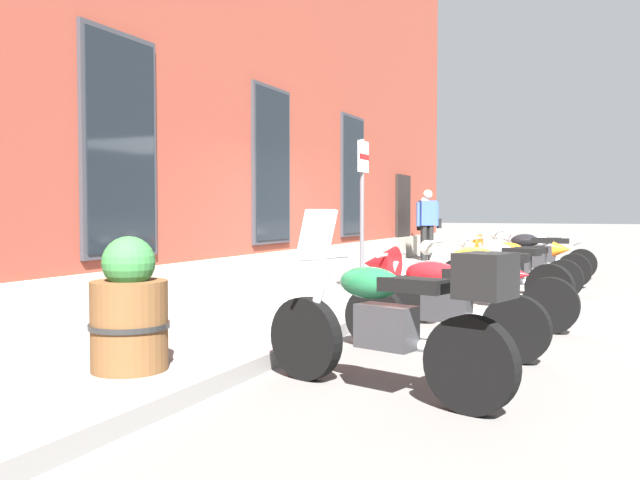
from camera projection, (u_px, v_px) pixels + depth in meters
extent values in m
plane|color=#565451|center=(417.00, 304.00, 9.83)|extent=(140.00, 140.00, 0.00)
cube|color=slate|center=(340.00, 294.00, 10.33)|extent=(27.43, 2.44, 0.15)
cube|color=brown|center=(82.00, 43.00, 12.24)|extent=(21.43, 7.82, 8.89)
cube|color=gray|center=(273.00, 274.00, 10.80)|extent=(21.43, 0.10, 0.70)
cube|color=#2D2D33|center=(120.00, 145.00, 7.47)|extent=(1.22, 0.06, 2.52)
cube|color=black|center=(122.00, 145.00, 7.46)|extent=(1.10, 0.03, 2.40)
cube|color=#2D2D33|center=(271.00, 165.00, 10.73)|extent=(1.22, 0.06, 2.52)
cube|color=black|center=(273.00, 165.00, 10.72)|extent=(1.10, 0.03, 2.40)
cube|color=#2D2D33|center=(352.00, 176.00, 13.99)|extent=(1.22, 0.06, 2.52)
cube|color=black|center=(354.00, 176.00, 13.97)|extent=(1.10, 0.03, 2.40)
cube|color=black|center=(403.00, 220.00, 17.28)|extent=(1.10, 0.08, 2.30)
cylinder|color=black|center=(306.00, 338.00, 5.38)|extent=(0.29, 0.68, 0.67)
cylinder|color=black|center=(471.00, 365.00, 4.46)|extent=(0.29, 0.68, 0.67)
cylinder|color=silver|center=(315.00, 306.00, 5.30)|extent=(0.15, 0.33, 0.67)
cube|color=#28282B|center=(386.00, 327.00, 4.88)|extent=(0.33, 0.48, 0.32)
ellipsoid|color=#195633|center=(370.00, 283.00, 4.96)|extent=(0.39, 0.57, 0.24)
cube|color=black|center=(414.00, 285.00, 4.72)|extent=(0.34, 0.52, 0.10)
cylinder|color=silver|center=(323.00, 257.00, 5.24)|extent=(0.61, 0.20, 0.04)
cylinder|color=silver|center=(430.00, 347.00, 4.79)|extent=(0.21, 0.46, 0.09)
cube|color=#B2BCC6|center=(317.00, 234.00, 5.27)|extent=(0.38, 0.23, 0.40)
cube|color=black|center=(486.00, 276.00, 4.37)|extent=(0.43, 0.40, 0.30)
cylinder|color=black|center=(375.00, 317.00, 6.67)|extent=(0.19, 0.62, 0.61)
cylinder|color=black|center=(516.00, 329.00, 5.95)|extent=(0.19, 0.62, 0.61)
cylinder|color=silver|center=(384.00, 292.00, 6.60)|extent=(0.11, 0.32, 0.64)
cube|color=#28282B|center=(447.00, 304.00, 6.28)|extent=(0.27, 0.46, 0.32)
ellipsoid|color=red|center=(432.00, 274.00, 6.34)|extent=(0.32, 0.55, 0.24)
cube|color=black|center=(471.00, 274.00, 6.15)|extent=(0.27, 0.50, 0.10)
cylinder|color=silver|center=(391.00, 254.00, 6.55)|extent=(0.62, 0.11, 0.04)
cylinder|color=silver|center=(482.00, 319.00, 6.23)|extent=(0.14, 0.46, 0.09)
cone|color=red|center=(379.00, 264.00, 6.62)|extent=(0.40, 0.38, 0.36)
cone|color=red|center=(514.00, 274.00, 5.94)|extent=(0.27, 0.29, 0.24)
cylinder|color=black|center=(419.00, 297.00, 8.14)|extent=(0.17, 0.63, 0.63)
cylinder|color=black|center=(550.00, 305.00, 7.41)|extent=(0.17, 0.63, 0.63)
cylinder|color=silver|center=(427.00, 275.00, 8.08)|extent=(0.09, 0.33, 0.68)
cube|color=#28282B|center=(486.00, 286.00, 7.75)|extent=(0.25, 0.45, 0.32)
ellipsoid|color=gold|center=(474.00, 257.00, 7.80)|extent=(0.30, 0.54, 0.24)
cube|color=black|center=(506.00, 258.00, 7.62)|extent=(0.25, 0.49, 0.10)
cylinder|color=silver|center=(434.00, 242.00, 8.03)|extent=(0.62, 0.08, 0.04)
cylinder|color=silver|center=(514.00, 297.00, 7.72)|extent=(0.12, 0.46, 0.09)
sphere|color=silver|center=(427.00, 248.00, 8.07)|extent=(0.18, 0.18, 0.18)
cylinder|color=black|center=(459.00, 282.00, 9.79)|extent=(0.30, 0.67, 0.66)
cylinder|color=black|center=(550.00, 288.00, 8.91)|extent=(0.30, 0.67, 0.66)
cylinder|color=silver|center=(465.00, 264.00, 9.71)|extent=(0.15, 0.32, 0.65)
cube|color=#28282B|center=(506.00, 272.00, 9.31)|extent=(0.33, 0.48, 0.32)
ellipsoid|color=slate|center=(496.00, 251.00, 9.39)|extent=(0.39, 0.57, 0.24)
cube|color=black|center=(522.00, 252.00, 9.15)|extent=(0.34, 0.52, 0.10)
cylinder|color=silver|center=(470.00, 238.00, 9.64)|extent=(0.61, 0.21, 0.04)
cylinder|color=silver|center=(530.00, 282.00, 9.21)|extent=(0.21, 0.46, 0.09)
sphere|color=silver|center=(465.00, 243.00, 9.70)|extent=(0.18, 0.18, 0.18)
cylinder|color=black|center=(467.00, 274.00, 11.14)|extent=(0.18, 0.62, 0.61)
cylinder|color=black|center=(563.00, 279.00, 10.37)|extent=(0.18, 0.62, 0.61)
cylinder|color=silver|center=(473.00, 260.00, 11.08)|extent=(0.10, 0.31, 0.61)
cube|color=#28282B|center=(516.00, 266.00, 10.72)|extent=(0.26, 0.46, 0.32)
ellipsoid|color=orange|center=(507.00, 250.00, 10.79)|extent=(0.31, 0.54, 0.24)
cube|color=black|center=(531.00, 250.00, 10.60)|extent=(0.27, 0.50, 0.10)
cylinder|color=silver|center=(478.00, 239.00, 11.02)|extent=(0.62, 0.10, 0.04)
cylinder|color=silver|center=(537.00, 274.00, 10.68)|extent=(0.14, 0.46, 0.09)
cone|color=orange|center=(470.00, 244.00, 11.09)|extent=(0.39, 0.38, 0.36)
cone|color=orange|center=(562.00, 249.00, 10.36)|extent=(0.27, 0.28, 0.24)
cylinder|color=black|center=(489.00, 267.00, 12.68)|extent=(0.20, 0.62, 0.61)
cylinder|color=black|center=(574.00, 271.00, 11.86)|extent=(0.20, 0.62, 0.61)
cylinder|color=silver|center=(495.00, 252.00, 12.61)|extent=(0.12, 0.34, 0.69)
cube|color=#28282B|center=(533.00, 259.00, 12.24)|extent=(0.28, 0.47, 0.32)
ellipsoid|color=black|center=(525.00, 241.00, 12.30)|extent=(0.33, 0.55, 0.24)
cube|color=black|center=(546.00, 240.00, 12.10)|extent=(0.29, 0.51, 0.10)
cylinder|color=silver|center=(499.00, 231.00, 12.55)|extent=(0.62, 0.12, 0.04)
cylinder|color=silver|center=(551.00, 266.00, 12.18)|extent=(0.15, 0.46, 0.09)
sphere|color=silver|center=(495.00, 235.00, 12.60)|extent=(0.18, 0.18, 0.18)
cylinder|color=black|center=(504.00, 262.00, 14.00)|extent=(0.12, 0.61, 0.61)
cylinder|color=black|center=(581.00, 264.00, 13.37)|extent=(0.12, 0.61, 0.61)
cylinder|color=silver|center=(509.00, 250.00, 13.94)|extent=(0.07, 0.31, 0.63)
cube|color=#28282B|center=(544.00, 254.00, 13.66)|extent=(0.22, 0.44, 0.32)
ellipsoid|color=silver|center=(537.00, 241.00, 13.71)|extent=(0.26, 0.52, 0.24)
cube|color=black|center=(556.00, 241.00, 13.55)|extent=(0.22, 0.48, 0.10)
cylinder|color=silver|center=(513.00, 232.00, 13.90)|extent=(0.62, 0.04, 0.04)
cylinder|color=silver|center=(560.00, 261.00, 13.65)|extent=(0.09, 0.45, 0.09)
cone|color=silver|center=(507.00, 237.00, 13.95)|extent=(0.36, 0.34, 0.36)
cone|color=silver|center=(581.00, 240.00, 13.36)|extent=(0.24, 0.26, 0.24)
cylinder|color=black|center=(424.00, 243.00, 16.48)|extent=(0.14, 0.14, 0.87)
cylinder|color=black|center=(431.00, 243.00, 16.53)|extent=(0.14, 0.14, 0.87)
cube|color=#2D478C|center=(428.00, 213.00, 16.47)|extent=(0.41, 0.44, 0.61)
sphere|color=tan|center=(428.00, 195.00, 16.45)|extent=(0.23, 0.23, 0.23)
cylinder|color=#2D478C|center=(418.00, 214.00, 16.41)|extent=(0.09, 0.09, 0.58)
cylinder|color=#2D478C|center=(437.00, 214.00, 16.54)|extent=(0.09, 0.09, 0.58)
cube|color=black|center=(439.00, 223.00, 16.58)|extent=(0.14, 0.14, 0.24)
cylinder|color=#38332D|center=(426.00, 243.00, 17.28)|extent=(0.14, 0.14, 0.78)
cylinder|color=#38332D|center=(423.00, 243.00, 17.46)|extent=(0.14, 0.14, 0.78)
cube|color=black|center=(424.00, 217.00, 17.34)|extent=(0.44, 0.40, 0.55)
sphere|color=tan|center=(425.00, 201.00, 17.33)|extent=(0.21, 0.21, 0.21)
cylinder|color=black|center=(428.00, 218.00, 17.10)|extent=(0.09, 0.09, 0.53)
cylinder|color=black|center=(421.00, 218.00, 17.59)|extent=(0.09, 0.09, 0.53)
cube|color=black|center=(419.00, 226.00, 17.66)|extent=(0.14, 0.14, 0.24)
cylinder|color=#4C4C51|center=(362.00, 218.00, 9.59)|extent=(0.06, 0.06, 2.24)
cube|color=white|center=(363.00, 157.00, 9.54)|extent=(0.36, 0.03, 0.44)
cube|color=red|center=(364.00, 157.00, 9.53)|extent=(0.36, 0.01, 0.08)
cylinder|color=brown|center=(129.00, 325.00, 5.08)|extent=(0.58, 0.58, 0.68)
cylinder|color=black|center=(129.00, 325.00, 5.08)|extent=(0.61, 0.61, 0.04)
sphere|color=#28602D|center=(129.00, 262.00, 5.06)|extent=(0.40, 0.40, 0.40)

